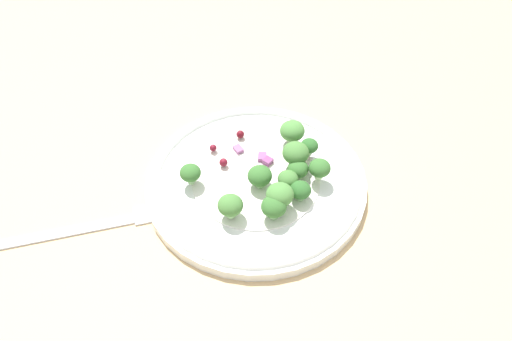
% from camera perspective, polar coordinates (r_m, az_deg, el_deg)
% --- Properties ---
extents(ground_plane, '(1.80, 1.80, 0.02)m').
position_cam_1_polar(ground_plane, '(0.60, 1.36, -3.98)').
color(ground_plane, tan).
extents(plate, '(0.25, 0.25, 0.02)m').
position_cam_1_polar(plate, '(0.60, -0.00, -1.18)').
color(plate, white).
rests_on(plate, ground_plane).
extents(dressing_pool, '(0.14, 0.14, 0.00)m').
position_cam_1_polar(dressing_pool, '(0.60, -0.00, -0.90)').
color(dressing_pool, white).
rests_on(dressing_pool, plate).
extents(broccoli_floret_0, '(0.02, 0.02, 0.02)m').
position_cam_1_polar(broccoli_floret_0, '(0.59, 6.77, 0.22)').
color(broccoli_floret_0, '#ADD18E').
rests_on(broccoli_floret_0, plate).
extents(broccoli_floret_1, '(0.02, 0.02, 0.02)m').
position_cam_1_polar(broccoli_floret_1, '(0.59, 4.48, 0.13)').
color(broccoli_floret_1, '#9EC684').
rests_on(broccoli_floret_1, plate).
extents(broccoli_floret_2, '(0.02, 0.02, 0.02)m').
position_cam_1_polar(broccoli_floret_2, '(0.58, 3.40, -0.96)').
color(broccoli_floret_2, '#9EC684').
rests_on(broccoli_floret_2, plate).
extents(broccoli_floret_3, '(0.03, 0.03, 0.03)m').
position_cam_1_polar(broccoli_floret_3, '(0.56, 2.55, -2.63)').
color(broccoli_floret_3, '#9EC684').
rests_on(broccoli_floret_3, plate).
extents(broccoli_floret_4, '(0.03, 0.03, 0.03)m').
position_cam_1_polar(broccoli_floret_4, '(0.55, 1.48, -3.93)').
color(broccoli_floret_4, '#8EB77A').
rests_on(broccoli_floret_4, plate).
extents(broccoli_floret_5, '(0.03, 0.03, 0.03)m').
position_cam_1_polar(broccoli_floret_5, '(0.63, 3.87, 4.17)').
color(broccoli_floret_5, '#ADD18E').
rests_on(broccoli_floret_5, plate).
extents(broccoli_floret_6, '(0.02, 0.02, 0.02)m').
position_cam_1_polar(broccoli_floret_6, '(0.59, -6.98, -0.29)').
color(broccoli_floret_6, '#8EB77A').
rests_on(broccoli_floret_6, plate).
extents(broccoli_floret_7, '(0.03, 0.03, 0.03)m').
position_cam_1_polar(broccoli_floret_7, '(0.58, 0.40, -0.61)').
color(broccoli_floret_7, '#8EB77A').
rests_on(broccoli_floret_7, plate).
extents(broccoli_floret_8, '(0.03, 0.03, 0.03)m').
position_cam_1_polar(broccoli_floret_8, '(0.60, 4.23, 1.82)').
color(broccoli_floret_8, '#ADD18E').
rests_on(broccoli_floret_8, plate).
extents(broccoli_floret_9, '(0.03, 0.03, 0.03)m').
position_cam_1_polar(broccoli_floret_9, '(0.55, -2.74, -3.75)').
color(broccoli_floret_9, '#9EC684').
rests_on(broccoli_floret_9, plate).
extents(broccoli_floret_10, '(0.02, 0.02, 0.02)m').
position_cam_1_polar(broccoli_floret_10, '(0.57, 4.74, -2.12)').
color(broccoli_floret_10, '#8EB77A').
rests_on(broccoli_floret_10, plate).
extents(broccoli_floret_11, '(0.02, 0.02, 0.02)m').
position_cam_1_polar(broccoli_floret_11, '(0.61, 5.69, 2.59)').
color(broccoli_floret_11, '#8EB77A').
rests_on(broccoli_floret_11, plate).
extents(cranberry_0, '(0.01, 0.01, 0.01)m').
position_cam_1_polar(cranberry_0, '(0.61, -3.48, 0.87)').
color(cranberry_0, maroon).
rests_on(cranberry_0, plate).
extents(cranberry_1, '(0.01, 0.01, 0.01)m').
position_cam_1_polar(cranberry_1, '(0.63, -4.58, 2.41)').
color(cranberry_1, maroon).
rests_on(cranberry_1, plate).
extents(cranberry_2, '(0.01, 0.01, 0.01)m').
position_cam_1_polar(cranberry_2, '(0.64, -1.68, 3.87)').
color(cranberry_2, maroon).
rests_on(cranberry_2, plate).
extents(cranberry_3, '(0.01, 0.01, 0.01)m').
position_cam_1_polar(cranberry_3, '(0.62, 5.12, 1.68)').
color(cranberry_3, maroon).
rests_on(cranberry_3, plate).
extents(onion_bit_0, '(0.01, 0.01, 0.01)m').
position_cam_1_polar(onion_bit_0, '(0.62, 0.50, 1.42)').
color(onion_bit_0, '#934C84').
rests_on(onion_bit_0, plate).
extents(onion_bit_1, '(0.01, 0.01, 0.01)m').
position_cam_1_polar(onion_bit_1, '(0.61, 1.26, 1.01)').
color(onion_bit_1, '#843D75').
rests_on(onion_bit_1, plate).
extents(onion_bit_2, '(0.01, 0.01, 0.01)m').
position_cam_1_polar(onion_bit_2, '(0.63, -1.89, 2.26)').
color(onion_bit_2, '#A35B93').
rests_on(onion_bit_2, plate).
extents(fork, '(0.04, 0.19, 0.01)m').
position_cam_1_polar(fork, '(0.60, -17.07, -5.70)').
color(fork, silver).
rests_on(fork, ground_plane).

